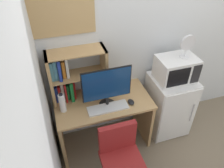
{
  "coord_description": "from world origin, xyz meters",
  "views": [
    {
      "loc": [
        -1.46,
        -2.12,
        2.46
      ],
      "look_at": [
        -0.89,
        -0.32,
        1.0
      ],
      "focal_mm": 34.9,
      "sensor_mm": 36.0,
      "label": 1
    }
  ],
  "objects_px": {
    "keyboard": "(108,108)",
    "wall_corkboard": "(56,15)",
    "monitor": "(107,86)",
    "desk_chair": "(121,164)",
    "computer_mouse": "(131,102)",
    "water_bottle": "(62,103)",
    "hutch_bookshelf": "(70,76)",
    "mini_fridge": "(168,105)",
    "microwave": "(176,69)",
    "desk_fan": "(187,45)"
  },
  "relations": [
    {
      "from": "microwave",
      "to": "desk_chair",
      "type": "height_order",
      "value": "microwave"
    },
    {
      "from": "hutch_bookshelf",
      "to": "computer_mouse",
      "type": "distance_m",
      "value": 0.75
    },
    {
      "from": "hutch_bookshelf",
      "to": "computer_mouse",
      "type": "height_order",
      "value": "hutch_bookshelf"
    },
    {
      "from": "microwave",
      "to": "desk_fan",
      "type": "bearing_deg",
      "value": -4.51
    },
    {
      "from": "hutch_bookshelf",
      "to": "desk_chair",
      "type": "bearing_deg",
      "value": -66.7
    },
    {
      "from": "monitor",
      "to": "water_bottle",
      "type": "distance_m",
      "value": 0.51
    },
    {
      "from": "keyboard",
      "to": "hutch_bookshelf",
      "type": "bearing_deg",
      "value": 136.62
    },
    {
      "from": "monitor",
      "to": "desk_fan",
      "type": "relative_size",
      "value": 1.97
    },
    {
      "from": "computer_mouse",
      "to": "wall_corkboard",
      "type": "height_order",
      "value": "wall_corkboard"
    },
    {
      "from": "keyboard",
      "to": "wall_corkboard",
      "type": "relative_size",
      "value": 0.61
    },
    {
      "from": "keyboard",
      "to": "microwave",
      "type": "bearing_deg",
      "value": 9.04
    },
    {
      "from": "keyboard",
      "to": "computer_mouse",
      "type": "relative_size",
      "value": 4.5
    },
    {
      "from": "monitor",
      "to": "microwave",
      "type": "height_order",
      "value": "monitor"
    },
    {
      "from": "desk_fan",
      "to": "wall_corkboard",
      "type": "relative_size",
      "value": 0.37
    },
    {
      "from": "keyboard",
      "to": "desk_fan",
      "type": "height_order",
      "value": "desk_fan"
    },
    {
      "from": "keyboard",
      "to": "wall_corkboard",
      "type": "xyz_separation_m",
      "value": [
        -0.38,
        0.42,
        0.95
      ]
    },
    {
      "from": "microwave",
      "to": "wall_corkboard",
      "type": "xyz_separation_m",
      "value": [
        -1.28,
        0.28,
        0.7
      ]
    },
    {
      "from": "desk_chair",
      "to": "desk_fan",
      "type": "bearing_deg",
      "value": 31.96
    },
    {
      "from": "wall_corkboard",
      "to": "monitor",
      "type": "bearing_deg",
      "value": -42.6
    },
    {
      "from": "mini_fridge",
      "to": "wall_corkboard",
      "type": "xyz_separation_m",
      "value": [
        -1.28,
        0.28,
        1.28
      ]
    },
    {
      "from": "computer_mouse",
      "to": "water_bottle",
      "type": "distance_m",
      "value": 0.77
    },
    {
      "from": "water_bottle",
      "to": "desk_chair",
      "type": "xyz_separation_m",
      "value": [
        0.48,
        -0.59,
        -0.5
      ]
    },
    {
      "from": "desk_chair",
      "to": "microwave",
      "type": "bearing_deg",
      "value": 34.29
    },
    {
      "from": "microwave",
      "to": "wall_corkboard",
      "type": "bearing_deg",
      "value": 167.76
    },
    {
      "from": "hutch_bookshelf",
      "to": "microwave",
      "type": "bearing_deg",
      "value": -8.2
    },
    {
      "from": "water_bottle",
      "to": "desk_fan",
      "type": "distance_m",
      "value": 1.52
    },
    {
      "from": "monitor",
      "to": "computer_mouse",
      "type": "relative_size",
      "value": 5.36
    },
    {
      "from": "desk_fan",
      "to": "wall_corkboard",
      "type": "distance_m",
      "value": 1.43
    },
    {
      "from": "hutch_bookshelf",
      "to": "mini_fridge",
      "type": "distance_m",
      "value": 1.4
    },
    {
      "from": "hutch_bookshelf",
      "to": "computer_mouse",
      "type": "bearing_deg",
      "value": -26.81
    },
    {
      "from": "monitor",
      "to": "desk_chair",
      "type": "height_order",
      "value": "monitor"
    },
    {
      "from": "computer_mouse",
      "to": "desk_fan",
      "type": "xyz_separation_m",
      "value": [
        0.69,
        0.13,
        0.56
      ]
    },
    {
      "from": "mini_fridge",
      "to": "microwave",
      "type": "distance_m",
      "value": 0.58
    },
    {
      "from": "hutch_bookshelf",
      "to": "water_bottle",
      "type": "height_order",
      "value": "hutch_bookshelf"
    },
    {
      "from": "computer_mouse",
      "to": "water_bottle",
      "type": "relative_size",
      "value": 0.41
    },
    {
      "from": "desk_fan",
      "to": "desk_chair",
      "type": "height_order",
      "value": "desk_fan"
    },
    {
      "from": "desk_fan",
      "to": "microwave",
      "type": "bearing_deg",
      "value": 175.49
    },
    {
      "from": "monitor",
      "to": "wall_corkboard",
      "type": "height_order",
      "value": "wall_corkboard"
    },
    {
      "from": "hutch_bookshelf",
      "to": "monitor",
      "type": "xyz_separation_m",
      "value": [
        0.35,
        -0.26,
        -0.04
      ]
    },
    {
      "from": "hutch_bookshelf",
      "to": "desk_chair",
      "type": "relative_size",
      "value": 0.77
    },
    {
      "from": "desk_fan",
      "to": "desk_chair",
      "type": "bearing_deg",
      "value": -148.04
    },
    {
      "from": "monitor",
      "to": "microwave",
      "type": "xyz_separation_m",
      "value": [
        0.89,
        0.08,
        -0.01
      ]
    },
    {
      "from": "mini_fridge",
      "to": "desk_fan",
      "type": "xyz_separation_m",
      "value": [
        0.07,
        -0.0,
        0.89
      ]
    },
    {
      "from": "computer_mouse",
      "to": "mini_fridge",
      "type": "distance_m",
      "value": 0.71
    },
    {
      "from": "water_bottle",
      "to": "keyboard",
      "type": "bearing_deg",
      "value": -13.92
    },
    {
      "from": "monitor",
      "to": "mini_fridge",
      "type": "relative_size",
      "value": 0.63
    },
    {
      "from": "computer_mouse",
      "to": "microwave",
      "type": "bearing_deg",
      "value": 12.32
    },
    {
      "from": "monitor",
      "to": "wall_corkboard",
      "type": "relative_size",
      "value": 0.72
    },
    {
      "from": "wall_corkboard",
      "to": "desk_chair",
      "type": "bearing_deg",
      "value": -66.72
    },
    {
      "from": "desk_chair",
      "to": "mini_fridge",
      "type": "bearing_deg",
      "value": 34.16
    }
  ]
}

